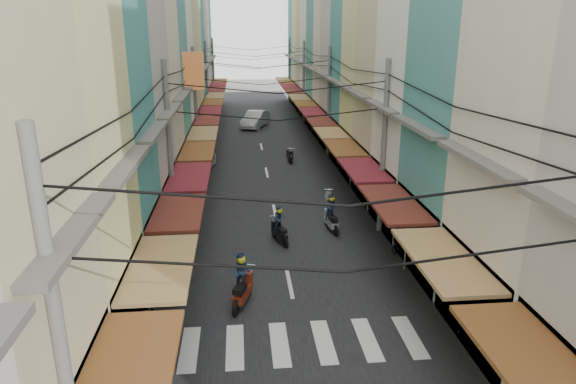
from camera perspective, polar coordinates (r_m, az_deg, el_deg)
ground at (r=22.05m, az=-0.35°, el=-7.67°), size 160.00×160.00×0.00m
road at (r=40.97m, az=-2.85°, el=4.44°), size 10.00×80.00×0.02m
sidewalk_left at (r=41.20m, az=-11.94°, el=4.18°), size 3.00×80.00×0.06m
sidewalk_right at (r=41.75m, az=6.12°, el=4.64°), size 3.00×80.00×0.06m
crosswalk at (r=16.85m, az=1.54°, el=-16.39°), size 7.55×2.40×0.01m
building_row_left at (r=36.90m, az=-15.83°, el=17.65°), size 7.80×67.67×23.70m
building_row_right at (r=37.53m, az=9.95°, el=17.47°), size 7.80×68.98×22.59m
utility_poles at (r=34.99m, az=-2.62°, el=13.07°), size 10.20×66.13×8.20m
white_car at (r=51.49m, az=-3.65°, el=7.19°), size 6.08×3.96×2.00m
bicycle at (r=23.38m, az=13.23°, el=-6.63°), size 1.63×0.80×1.07m
moving_scooters at (r=25.59m, az=-0.84°, el=-2.63°), size 7.21×22.22×1.99m
parked_scooters at (r=18.87m, az=12.64°, el=-11.18°), size 12.93×15.95×0.99m
pedestrians at (r=23.30m, az=-9.78°, el=-3.75°), size 13.31×26.09×2.26m
market_umbrella at (r=19.55m, az=22.23°, el=-6.44°), size 2.05×2.05×2.16m
traffic_sign at (r=21.06m, az=13.07°, el=-3.91°), size 0.10×0.57×2.60m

